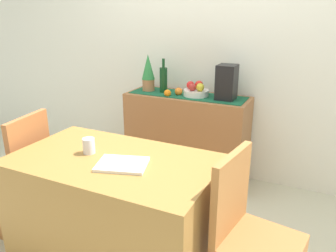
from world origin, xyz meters
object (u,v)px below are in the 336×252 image
at_px(fruit_bowl, 196,93).
at_px(potted_plant, 148,72).
at_px(open_book, 122,164).
at_px(chair_near_window, 19,195).
at_px(coffee_maker, 227,82).
at_px(coffee_cup, 89,146).
at_px(wine_bottle, 163,80).
at_px(sideboard_console, 186,137).
at_px(dining_table, 116,212).

relative_size(fruit_bowl, potted_plant, 0.65).
xyz_separation_m(open_book, chair_near_window, (-0.99, 0.06, -0.48)).
height_order(fruit_bowl, coffee_maker, coffee_maker).
bearing_deg(fruit_bowl, coffee_maker, 0.00).
height_order(coffee_maker, potted_plant, potted_plant).
xyz_separation_m(open_book, coffee_cup, (-0.28, 0.06, 0.04)).
bearing_deg(wine_bottle, coffee_maker, 0.00).
bearing_deg(sideboard_console, coffee_cup, -95.67).
bearing_deg(wine_bottle, dining_table, -77.02).
relative_size(sideboard_console, chair_near_window, 1.28).
bearing_deg(dining_table, sideboard_console, 92.27).
height_order(sideboard_console, dining_table, sideboard_console).
bearing_deg(coffee_cup, fruit_bowl, 80.57).
distance_m(wine_bottle, coffee_maker, 0.61).
bearing_deg(open_book, fruit_bowl, 75.89).
xyz_separation_m(coffee_maker, chair_near_window, (-1.20, -1.28, -0.72)).
xyz_separation_m(dining_table, open_book, (0.11, -0.06, 0.38)).
height_order(fruit_bowl, coffee_cup, fruit_bowl).
bearing_deg(potted_plant, coffee_maker, 0.00).
xyz_separation_m(wine_bottle, dining_table, (0.30, -1.29, -0.59)).
distance_m(coffee_maker, open_book, 1.38).
distance_m(fruit_bowl, potted_plant, 0.52).
distance_m(wine_bottle, chair_near_window, 1.57).
height_order(sideboard_console, coffee_cup, same).
relative_size(open_book, coffee_cup, 2.89).
distance_m(coffee_maker, potted_plant, 0.77).
height_order(coffee_maker, open_book, coffee_maker).
xyz_separation_m(sideboard_console, potted_plant, (-0.41, 0.00, 0.60)).
relative_size(wine_bottle, coffee_cup, 3.33).
relative_size(sideboard_console, dining_table, 0.93).
xyz_separation_m(sideboard_console, coffee_cup, (-0.13, -1.28, 0.37)).
relative_size(coffee_maker, chair_near_window, 0.34).
height_order(wine_bottle, dining_table, wine_bottle).
distance_m(fruit_bowl, coffee_maker, 0.30).
bearing_deg(coffee_maker, dining_table, -103.72).
bearing_deg(dining_table, potted_plant, 109.66).
height_order(wine_bottle, coffee_maker, wine_bottle).
bearing_deg(coffee_maker, chair_near_window, -132.94).
relative_size(coffee_maker, open_book, 1.09).
height_order(fruit_bowl, wine_bottle, wine_bottle).
xyz_separation_m(fruit_bowl, dining_table, (-0.03, -1.29, -0.50)).
distance_m(wine_bottle, dining_table, 1.45).
bearing_deg(coffee_cup, potted_plant, 102.40).
bearing_deg(coffee_cup, dining_table, -1.93).
xyz_separation_m(coffee_maker, open_book, (-0.21, -1.35, -0.24)).
bearing_deg(dining_table, wine_bottle, 102.98).
distance_m(coffee_cup, chair_near_window, 0.88).
bearing_deg(coffee_maker, coffee_cup, -111.02).
distance_m(wine_bottle, potted_plant, 0.17).
height_order(open_book, coffee_cup, coffee_cup).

